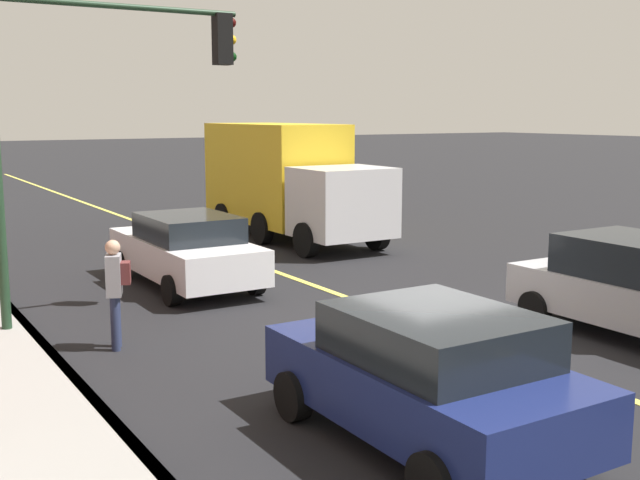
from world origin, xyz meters
name	(u,v)px	position (x,y,z in m)	size (l,w,h in m)	color
ground	(434,329)	(0.00, 0.00, 0.00)	(200.00, 200.00, 0.00)	black
curb_edge	(80,388)	(0.00, 5.97, 0.07)	(80.00, 0.16, 0.15)	slate
lane_stripe_center	(434,329)	(0.00, 0.00, 0.01)	(80.00, 0.16, 0.01)	#D8CC4C
car_white	(186,249)	(5.36, 2.31, 0.79)	(4.63, 2.01, 1.54)	silver
car_navy	(427,374)	(-3.57, 3.07, 0.80)	(3.95, 2.09, 1.54)	navy
car_silver	(635,287)	(-1.98, -2.59, 0.82)	(4.02, 2.09, 1.63)	#A8AAB2
truck_yellow	(287,179)	(9.84, -2.64, 1.74)	(7.24, 2.48, 3.32)	silver
pedestrian_with_backpack	(116,285)	(1.72, 4.92, 1.01)	(0.46, 0.46, 1.72)	#262D4C
traffic_light_mast	(96,96)	(3.27, 4.65, 3.92)	(0.28, 4.30, 5.69)	#1E3823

